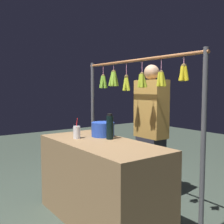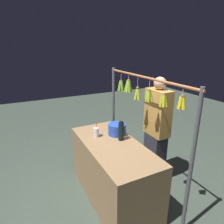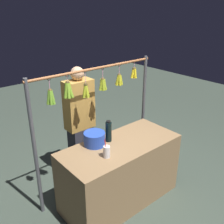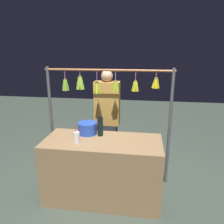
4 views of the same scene
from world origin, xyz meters
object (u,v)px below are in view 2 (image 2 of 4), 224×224
object	(u,v)px
water_bottle	(121,131)
vendor_person	(156,132)
drink_cup	(96,132)
blue_bucket	(117,129)

from	to	relation	value
water_bottle	vendor_person	distance (m)	0.64
drink_cup	vendor_person	xyz separation A→B (m)	(-0.24, -0.89, -0.08)
vendor_person	water_bottle	bearing A→B (deg)	90.94
water_bottle	drink_cup	size ratio (longest dim) A/B	1.23
blue_bucket	drink_cup	size ratio (longest dim) A/B	1.15
blue_bucket	water_bottle	bearing A→B (deg)	168.49
drink_cup	blue_bucket	bearing A→B (deg)	-101.18
blue_bucket	drink_cup	bearing A→B (deg)	78.82
water_bottle	drink_cup	distance (m)	0.37
water_bottle	drink_cup	xyz separation A→B (m)	(0.25, 0.27, -0.06)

